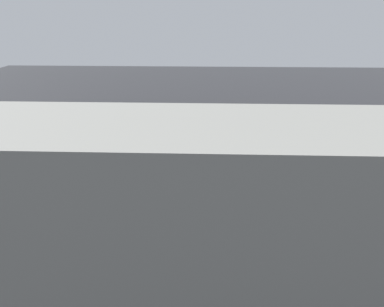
{
  "coord_description": "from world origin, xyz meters",
  "views": [
    {
      "loc": [
        0.73,
        15.41,
        7.92
      ],
      "look_at": [
        1.21,
        1.1,
        0.9
      ],
      "focal_mm": 28.0,
      "sensor_mm": 36.0,
      "label": 1
    }
  ],
  "objects_px": {
    "fire_hydrant": "(137,174)",
    "sign_post": "(107,166)",
    "moving_hatchback": "(234,139)",
    "delivery_truck": "(343,149)",
    "pedestrian": "(122,161)"
  },
  "relations": [
    {
      "from": "delivery_truck",
      "to": "moving_hatchback",
      "type": "bearing_deg",
      "value": -19.02
    },
    {
      "from": "moving_hatchback",
      "to": "fire_hydrant",
      "type": "relative_size",
      "value": 5.24
    },
    {
      "from": "fire_hydrant",
      "to": "sign_post",
      "type": "height_order",
      "value": "sign_post"
    },
    {
      "from": "moving_hatchback",
      "to": "pedestrian",
      "type": "relative_size",
      "value": 2.59
    },
    {
      "from": "moving_hatchback",
      "to": "sign_post",
      "type": "distance_m",
      "value": 7.61
    },
    {
      "from": "fire_hydrant",
      "to": "sign_post",
      "type": "bearing_deg",
      "value": 56.04
    },
    {
      "from": "fire_hydrant",
      "to": "sign_post",
      "type": "xyz_separation_m",
      "value": [
        0.95,
        1.41,
        1.18
      ]
    },
    {
      "from": "pedestrian",
      "to": "sign_post",
      "type": "xyz_separation_m",
      "value": [
        0.2,
        1.66,
        0.62
      ]
    },
    {
      "from": "delivery_truck",
      "to": "sign_post",
      "type": "xyz_separation_m",
      "value": [
        11.48,
        2.67,
        0.2
      ]
    },
    {
      "from": "fire_hydrant",
      "to": "sign_post",
      "type": "relative_size",
      "value": 0.33
    },
    {
      "from": "delivery_truck",
      "to": "fire_hydrant",
      "type": "relative_size",
      "value": 7.03
    },
    {
      "from": "moving_hatchback",
      "to": "fire_hydrant",
      "type": "xyz_separation_m",
      "value": [
        5.14,
        3.11,
        -0.63
      ]
    },
    {
      "from": "delivery_truck",
      "to": "fire_hydrant",
      "type": "height_order",
      "value": "delivery_truck"
    },
    {
      "from": "fire_hydrant",
      "to": "pedestrian",
      "type": "bearing_deg",
      "value": -18.35
    },
    {
      "from": "moving_hatchback",
      "to": "delivery_truck",
      "type": "bearing_deg",
      "value": 160.98
    }
  ]
}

